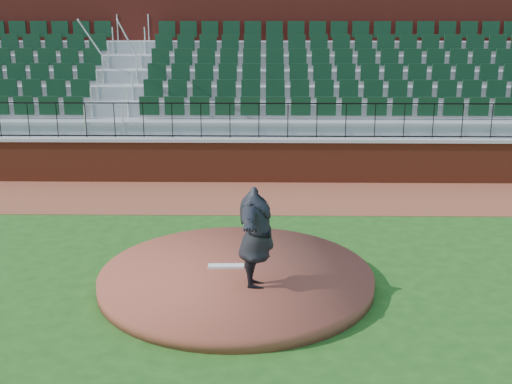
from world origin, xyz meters
TOP-DOWN VIEW (x-y plane):
  - ground at (0.00, 0.00)m, footprint 90.00×90.00m
  - warning_track at (0.00, 5.40)m, footprint 34.00×3.20m
  - field_wall at (0.00, 7.00)m, footprint 34.00×0.35m
  - wall_cap at (0.00, 7.00)m, footprint 34.00×0.45m
  - wall_railing at (0.00, 7.00)m, footprint 34.00×0.05m
  - seating_stands at (0.00, 9.72)m, footprint 34.00×5.10m
  - concourse_wall at (0.00, 12.52)m, footprint 34.00×0.50m
  - pitchers_mound at (-0.35, -0.31)m, footprint 5.17×5.17m
  - pitching_rubber at (-0.55, -0.06)m, footprint 0.69×0.20m
  - pitcher at (0.03, -0.91)m, footprint 0.65×2.30m

SIDE VIEW (x-z plane):
  - ground at x=0.00m, z-range 0.00..0.00m
  - warning_track at x=0.00m, z-range 0.00..0.01m
  - pitchers_mound at x=-0.35m, z-range 0.00..0.25m
  - pitching_rubber at x=-0.55m, z-range 0.25..0.30m
  - field_wall at x=0.00m, z-range 0.00..1.20m
  - pitcher at x=0.03m, z-range 0.25..2.11m
  - wall_cap at x=0.00m, z-range 1.20..1.30m
  - wall_railing at x=0.00m, z-range 1.30..2.30m
  - seating_stands at x=0.00m, z-range 0.00..4.60m
  - concourse_wall at x=0.00m, z-range 0.00..5.50m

